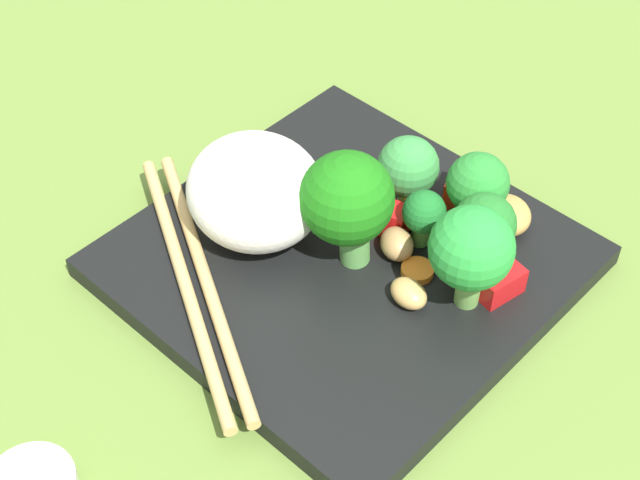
{
  "coord_description": "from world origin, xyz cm",
  "views": [
    {
      "loc": [
        27.04,
        -34.94,
        48.14
      ],
      "look_at": [
        -0.83,
        -1.63,
        3.55
      ],
      "focal_mm": 54.39,
      "sensor_mm": 36.0,
      "label": 1
    }
  ],
  "objects_px": {
    "rice_mound": "(255,191)",
    "chopstick_pair": "(195,279)",
    "broccoli_floret_1": "(424,215)",
    "carrot_slice_1": "(418,216)",
    "square_plate": "(345,261)"
  },
  "relations": [
    {
      "from": "square_plate",
      "to": "chopstick_pair",
      "type": "relative_size",
      "value": 1.23
    },
    {
      "from": "square_plate",
      "to": "carrot_slice_1",
      "type": "height_order",
      "value": "carrot_slice_1"
    },
    {
      "from": "broccoli_floret_1",
      "to": "carrot_slice_1",
      "type": "bearing_deg",
      "value": 131.2
    },
    {
      "from": "chopstick_pair",
      "to": "broccoli_floret_1",
      "type": "bearing_deg",
      "value": 85.49
    },
    {
      "from": "broccoli_floret_1",
      "to": "chopstick_pair",
      "type": "relative_size",
      "value": 0.21
    },
    {
      "from": "rice_mound",
      "to": "broccoli_floret_1",
      "type": "distance_m",
      "value": 0.11
    },
    {
      "from": "rice_mound",
      "to": "carrot_slice_1",
      "type": "bearing_deg",
      "value": 45.79
    },
    {
      "from": "rice_mound",
      "to": "carrot_slice_1",
      "type": "xyz_separation_m",
      "value": [
        0.08,
        0.08,
        -0.03
      ]
    },
    {
      "from": "carrot_slice_1",
      "to": "square_plate",
      "type": "bearing_deg",
      "value": -106.27
    },
    {
      "from": "rice_mound",
      "to": "chopstick_pair",
      "type": "distance_m",
      "value": 0.07
    },
    {
      "from": "rice_mound",
      "to": "broccoli_floret_1",
      "type": "relative_size",
      "value": 2.08
    },
    {
      "from": "rice_mound",
      "to": "carrot_slice_1",
      "type": "distance_m",
      "value": 0.11
    },
    {
      "from": "broccoli_floret_1",
      "to": "chopstick_pair",
      "type": "height_order",
      "value": "broccoli_floret_1"
    },
    {
      "from": "square_plate",
      "to": "chopstick_pair",
      "type": "distance_m",
      "value": 0.1
    },
    {
      "from": "broccoli_floret_1",
      "to": "carrot_slice_1",
      "type": "height_order",
      "value": "broccoli_floret_1"
    }
  ]
}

